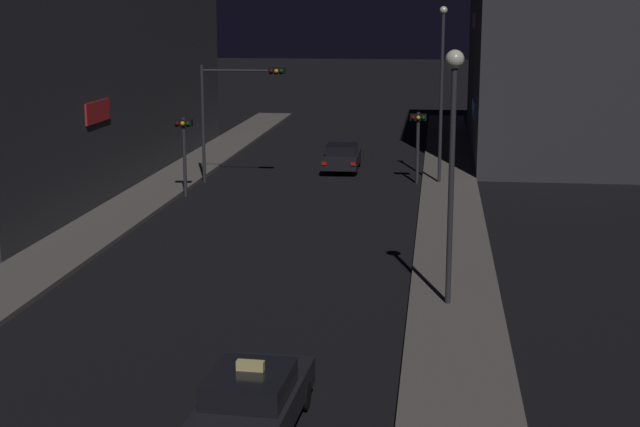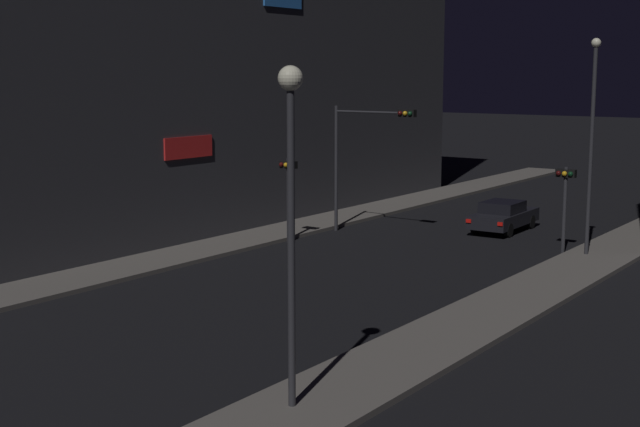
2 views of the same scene
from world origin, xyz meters
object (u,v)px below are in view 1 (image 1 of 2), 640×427
(far_car, at_px, (342,157))
(street_lamp_far_block, at_px, (442,83))
(traffic_light_left_kerb, at_px, (184,140))
(street_lamp_near_block, at_px, (453,131))
(taxi, at_px, (252,401))
(traffic_light_overhead, at_px, (233,99))
(traffic_light_right_kerb, at_px, (418,132))

(far_car, distance_m, street_lamp_far_block, 7.63)
(street_lamp_far_block, bearing_deg, traffic_light_left_kerb, -159.71)
(street_lamp_near_block, bearing_deg, taxi, -114.16)
(traffic_light_overhead, height_order, street_lamp_far_block, street_lamp_far_block)
(traffic_light_right_kerb, bearing_deg, taxi, -95.21)
(far_car, xyz_separation_m, traffic_light_right_kerb, (4.07, -3.35, 1.81))
(far_car, xyz_separation_m, traffic_light_left_kerb, (-6.44, -7.96, 1.88))
(traffic_light_left_kerb, height_order, street_lamp_near_block, street_lamp_near_block)
(taxi, xyz_separation_m, traffic_light_right_kerb, (2.64, 28.97, 1.81))
(taxi, distance_m, street_lamp_near_block, 10.77)
(taxi, xyz_separation_m, traffic_light_overhead, (-6.36, 28.00, 3.41))
(street_lamp_near_block, distance_m, street_lamp_far_block, 19.70)
(taxi, relative_size, traffic_light_right_kerb, 1.29)
(traffic_light_overhead, relative_size, street_lamp_far_block, 0.69)
(traffic_light_left_kerb, bearing_deg, street_lamp_far_block, 20.29)
(traffic_light_right_kerb, bearing_deg, street_lamp_far_block, -16.64)
(taxi, relative_size, street_lamp_far_block, 0.54)
(traffic_light_left_kerb, bearing_deg, taxi, -72.11)
(traffic_light_right_kerb, bearing_deg, traffic_light_overhead, -173.84)
(traffic_light_left_kerb, xyz_separation_m, traffic_light_right_kerb, (10.51, 4.61, -0.07))
(traffic_light_overhead, distance_m, street_lamp_far_block, 10.14)
(street_lamp_far_block, bearing_deg, traffic_light_right_kerb, 163.36)
(street_lamp_near_block, xyz_separation_m, street_lamp_far_block, (-0.29, 19.69, -0.17))
(taxi, bearing_deg, street_lamp_near_block, 65.84)
(traffic_light_overhead, xyz_separation_m, street_lamp_far_block, (10.09, 0.65, 0.86))
(far_car, height_order, street_lamp_near_block, street_lamp_near_block)
(traffic_light_overhead, distance_m, traffic_light_right_kerb, 9.20)
(traffic_light_overhead, relative_size, street_lamp_near_block, 0.80)
(traffic_light_left_kerb, distance_m, street_lamp_far_block, 12.59)
(far_car, bearing_deg, traffic_light_overhead, -138.77)
(far_car, bearing_deg, street_lamp_near_block, -76.88)
(street_lamp_far_block, bearing_deg, far_car, 144.55)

